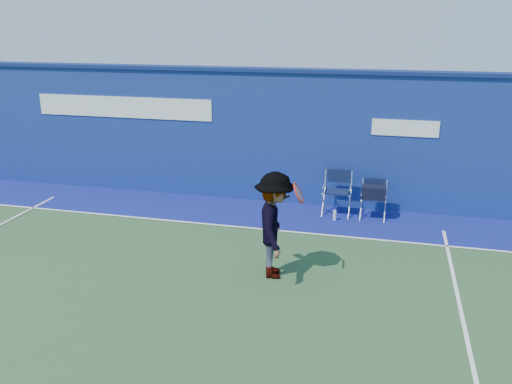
% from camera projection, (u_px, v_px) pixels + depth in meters
% --- Properties ---
extents(ground, '(80.00, 80.00, 0.00)m').
position_uv_depth(ground, '(158.00, 299.00, 8.36)').
color(ground, '#2E502A').
rests_on(ground, ground).
extents(stadium_wall, '(24.00, 0.50, 3.08)m').
position_uv_depth(stadium_wall, '(245.00, 134.00, 12.70)').
color(stadium_wall, navy).
rests_on(stadium_wall, ground).
extents(out_of_bounds_strip, '(24.00, 1.80, 0.01)m').
position_uv_depth(out_of_bounds_strip, '(233.00, 211.00, 12.15)').
color(out_of_bounds_strip, navy).
rests_on(out_of_bounds_strip, ground).
extents(court_lines, '(24.00, 12.00, 0.01)m').
position_uv_depth(court_lines, '(173.00, 281.00, 8.92)').
color(court_lines, white).
rests_on(court_lines, out_of_bounds_strip).
extents(directors_chair_left, '(0.58, 0.52, 0.96)m').
position_uv_depth(directors_chair_left, '(337.00, 201.00, 11.91)').
color(directors_chair_left, silver).
rests_on(directors_chair_left, ground).
extents(directors_chair_right, '(0.51, 0.46, 0.85)m').
position_uv_depth(directors_chair_right, '(373.00, 203.00, 11.62)').
color(directors_chair_right, silver).
rests_on(directors_chair_right, ground).
extents(water_bottle, '(0.07, 0.07, 0.22)m').
position_uv_depth(water_bottle, '(335.00, 216.00, 11.58)').
color(water_bottle, white).
rests_on(water_bottle, ground).
extents(tennis_player, '(0.96, 1.27, 1.79)m').
position_uv_depth(tennis_player, '(275.00, 225.00, 8.88)').
color(tennis_player, '#EA4738').
rests_on(tennis_player, ground).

